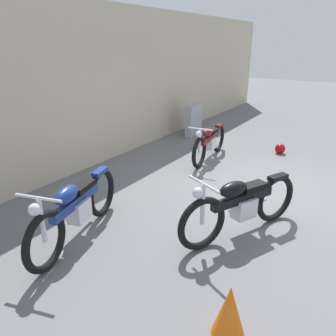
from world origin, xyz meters
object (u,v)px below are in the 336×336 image
at_px(traffic_cone, 229,311).
at_px(motorcycle_black, 241,205).
at_px(stone_marker, 194,120).
at_px(motorcycle_maroon, 209,142).
at_px(helmet, 280,149).
at_px(motorcycle_blue, 76,208).

distance_m(traffic_cone, motorcycle_black, 1.81).
xyz_separation_m(stone_marker, motorcycle_maroon, (-1.70, -1.34, -0.03)).
bearing_deg(helmet, traffic_cone, -169.68).
height_order(helmet, motorcycle_maroon, motorcycle_maroon).
bearing_deg(traffic_cone, motorcycle_blue, 81.16).
height_order(helmet, motorcycle_black, motorcycle_black).
bearing_deg(motorcycle_black, motorcycle_maroon, -120.92).
distance_m(helmet, motorcycle_black, 4.07).
bearing_deg(motorcycle_blue, helmet, 149.89).
relative_size(traffic_cone, motorcycle_blue, 0.26).
height_order(motorcycle_black, motorcycle_blue, motorcycle_blue).
distance_m(stone_marker, traffic_cone, 7.13).
xyz_separation_m(motorcycle_black, motorcycle_maroon, (2.69, 1.79, -0.03)).
height_order(stone_marker, motorcycle_maroon, stone_marker).
bearing_deg(motorcycle_black, motorcycle_blue, -29.02).
bearing_deg(stone_marker, motorcycle_maroon, -141.82).
distance_m(stone_marker, helmet, 2.69).
height_order(motorcycle_maroon, motorcycle_blue, motorcycle_blue).
xyz_separation_m(stone_marker, helmet, (-0.36, -2.65, -0.34)).
bearing_deg(motorcycle_maroon, helmet, 129.97).
relative_size(traffic_cone, motorcycle_black, 0.28).
relative_size(stone_marker, motorcycle_blue, 0.44).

